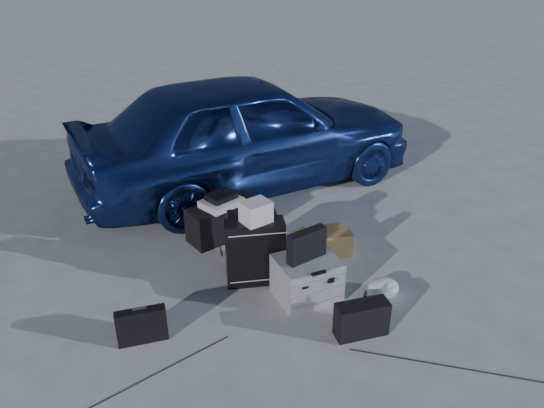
{
  "coord_description": "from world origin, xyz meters",
  "views": [
    {
      "loc": [
        -1.56,
        -3.66,
        3.1
      ],
      "look_at": [
        0.16,
        0.85,
        0.62
      ],
      "focal_mm": 35.0,
      "sensor_mm": 36.0,
      "label": 1
    }
  ],
  "objects_px": {
    "briefcase": "(142,326)",
    "suitcase_left": "(252,239)",
    "pelican_case": "(307,278)",
    "car": "(247,131)",
    "duffel_bag": "(223,221)",
    "green_bottle": "(364,307)",
    "cardboard_box": "(333,241)",
    "suitcase_right": "(255,252)"
  },
  "relations": [
    {
      "from": "cardboard_box",
      "to": "green_bottle",
      "type": "height_order",
      "value": "green_bottle"
    },
    {
      "from": "briefcase",
      "to": "cardboard_box",
      "type": "relative_size",
      "value": 1.19
    },
    {
      "from": "car",
      "to": "pelican_case",
      "type": "distance_m",
      "value": 2.67
    },
    {
      "from": "pelican_case",
      "to": "suitcase_left",
      "type": "relative_size",
      "value": 0.9
    },
    {
      "from": "car",
      "to": "green_bottle",
      "type": "xyz_separation_m",
      "value": [
        0.03,
        -3.12,
        -0.61
      ]
    },
    {
      "from": "duffel_bag",
      "to": "cardboard_box",
      "type": "height_order",
      "value": "duffel_bag"
    },
    {
      "from": "car",
      "to": "suitcase_left",
      "type": "height_order",
      "value": "car"
    },
    {
      "from": "pelican_case",
      "to": "suitcase_right",
      "type": "height_order",
      "value": "suitcase_right"
    },
    {
      "from": "suitcase_left",
      "to": "cardboard_box",
      "type": "xyz_separation_m",
      "value": [
        0.9,
        -0.06,
        -0.18
      ]
    },
    {
      "from": "car",
      "to": "pelican_case",
      "type": "xyz_separation_m",
      "value": [
        -0.29,
        -2.59,
        -0.56
      ]
    },
    {
      "from": "briefcase",
      "to": "cardboard_box",
      "type": "distance_m",
      "value": 2.25
    },
    {
      "from": "suitcase_right",
      "to": "duffel_bag",
      "type": "bearing_deg",
      "value": 104.75
    },
    {
      "from": "pelican_case",
      "to": "green_bottle",
      "type": "height_order",
      "value": "pelican_case"
    },
    {
      "from": "suitcase_right",
      "to": "briefcase",
      "type": "bearing_deg",
      "value": -146.07
    },
    {
      "from": "briefcase",
      "to": "suitcase_right",
      "type": "bearing_deg",
      "value": 26.18
    },
    {
      "from": "pelican_case",
      "to": "suitcase_right",
      "type": "bearing_deg",
      "value": 130.14
    },
    {
      "from": "pelican_case",
      "to": "suitcase_left",
      "type": "xyz_separation_m",
      "value": [
        -0.31,
        0.68,
        0.11
      ]
    },
    {
      "from": "suitcase_left",
      "to": "cardboard_box",
      "type": "height_order",
      "value": "suitcase_left"
    },
    {
      "from": "pelican_case",
      "to": "cardboard_box",
      "type": "relative_size",
      "value": 1.6
    },
    {
      "from": "suitcase_right",
      "to": "green_bottle",
      "type": "relative_size",
      "value": 2.13
    },
    {
      "from": "pelican_case",
      "to": "briefcase",
      "type": "bearing_deg",
      "value": 179.65
    },
    {
      "from": "pelican_case",
      "to": "cardboard_box",
      "type": "distance_m",
      "value": 0.86
    },
    {
      "from": "pelican_case",
      "to": "car",
      "type": "bearing_deg",
      "value": 80.29
    },
    {
      "from": "cardboard_box",
      "to": "duffel_bag",
      "type": "bearing_deg",
      "value": 143.89
    },
    {
      "from": "briefcase",
      "to": "cardboard_box",
      "type": "height_order",
      "value": "briefcase"
    },
    {
      "from": "car",
      "to": "duffel_bag",
      "type": "bearing_deg",
      "value": 142.32
    },
    {
      "from": "duffel_bag",
      "to": "green_bottle",
      "type": "height_order",
      "value": "duffel_bag"
    },
    {
      "from": "suitcase_right",
      "to": "cardboard_box",
      "type": "relative_size",
      "value": 1.93
    },
    {
      "from": "pelican_case",
      "to": "green_bottle",
      "type": "relative_size",
      "value": 1.77
    },
    {
      "from": "car",
      "to": "briefcase",
      "type": "relative_size",
      "value": 10.81
    },
    {
      "from": "briefcase",
      "to": "pelican_case",
      "type": "bearing_deg",
      "value": 7.16
    },
    {
      "from": "suitcase_right",
      "to": "green_bottle",
      "type": "height_order",
      "value": "suitcase_right"
    },
    {
      "from": "car",
      "to": "suitcase_left",
      "type": "relative_size",
      "value": 7.2
    },
    {
      "from": "suitcase_right",
      "to": "duffel_bag",
      "type": "xyz_separation_m",
      "value": [
        -0.05,
        0.96,
        -0.14
      ]
    },
    {
      "from": "cardboard_box",
      "to": "suitcase_left",
      "type": "bearing_deg",
      "value": 175.93
    },
    {
      "from": "pelican_case",
      "to": "briefcase",
      "type": "distance_m",
      "value": 1.55
    },
    {
      "from": "duffel_bag",
      "to": "cardboard_box",
      "type": "distance_m",
      "value": 1.26
    },
    {
      "from": "suitcase_left",
      "to": "green_bottle",
      "type": "relative_size",
      "value": 1.96
    },
    {
      "from": "briefcase",
      "to": "suitcase_left",
      "type": "relative_size",
      "value": 0.67
    },
    {
      "from": "suitcase_left",
      "to": "duffel_bag",
      "type": "height_order",
      "value": "suitcase_left"
    },
    {
      "from": "suitcase_left",
      "to": "pelican_case",
      "type": "bearing_deg",
      "value": -54.55
    },
    {
      "from": "suitcase_right",
      "to": "green_bottle",
      "type": "bearing_deg",
      "value": -41.34
    }
  ]
}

